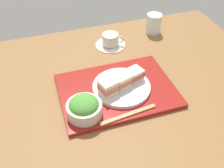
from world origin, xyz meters
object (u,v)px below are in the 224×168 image
chopsticks_pair (128,115)px  drinking_glass (154,24)px  sandwich_plate (121,87)px  sandwich_middle (122,81)px  salad_bowl (84,107)px  sandwich_far (134,74)px  coffee_cup (111,41)px  sandwich_near (108,87)px

chopsticks_pair → drinking_glass: drinking_glass is taller
sandwich_plate → sandwich_middle: (0.00, 0.00, 3.27)cm
salad_bowl → chopsticks_pair: salad_bowl is taller
sandwich_far → sandwich_plate: bearing=-160.0°
sandwich_plate → chopsticks_pair: 14.38cm
sandwich_plate → drinking_glass: 49.61cm
sandwich_plate → sandwich_middle: size_ratio=2.95×
sandwich_middle → coffee_cup: sandwich_middle is taller
salad_bowl → chopsticks_pair: bearing=-20.2°
sandwich_plate → salad_bowl: 19.34cm
drinking_glass → coffee_cup: bearing=-168.6°
salad_bowl → coffee_cup: salad_bowl is taller
salad_bowl → drinking_glass: bearing=44.2°
coffee_cup → salad_bowl: bearing=-118.8°
sandwich_far → coffee_cup: bearing=90.2°
sandwich_plate → sandwich_near: bearing=-160.0°
chopsticks_pair → coffee_cup: (8.51, 47.41, 0.50)cm
sandwich_near → salad_bowl: (-10.81, -6.53, -0.84)cm
drinking_glass → salad_bowl: bearing=-135.8°
sandwich_plate → chopsticks_pair: bearing=-99.7°
sandwich_far → salad_bowl: salad_bowl is taller
sandwich_far → coffee_cup: 31.11cm
coffee_cup → chopsticks_pair: bearing=-100.2°
coffee_cup → drinking_glass: size_ratio=1.47×
sandwich_plate → sandwich_near: size_ratio=2.97×
sandwich_near → sandwich_middle: size_ratio=0.99×
sandwich_near → chopsticks_pair: sandwich_near is taller
sandwich_plate → salad_bowl: size_ratio=1.81×
sandwich_plate → coffee_cup: (6.09, 33.24, 0.13)cm
salad_bowl → sandwich_plate: bearing=27.3°
salad_bowl → coffee_cup: size_ratio=0.86×
coffee_cup → sandwich_near: bearing=-109.1°
salad_bowl → coffee_cup: (23.10, 42.03, -2.62)cm
sandwich_middle → chopsticks_pair: 14.83cm
sandwich_near → sandwich_far: bearing=20.0°
coffee_cup → drinking_glass: drinking_glass is taller
chopsticks_pair → sandwich_near: bearing=107.6°
sandwich_plate → sandwich_near: sandwich_near is taller
sandwich_near → sandwich_middle: sandwich_near is taller
sandwich_near → coffee_cup: 37.73cm
sandwich_near → sandwich_middle: (6.20, 2.26, -0.32)cm
sandwich_plate → chopsticks_pair: (-2.42, -14.17, -0.37)cm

